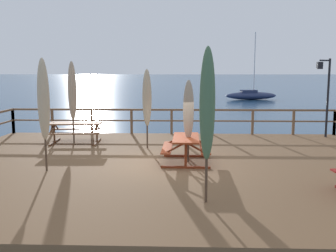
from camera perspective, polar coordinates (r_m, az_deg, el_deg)
The scene contains 12 objects.
ground_plane at distance 11.77m, azimuth -0.14°, elevation -8.72°, with size 600.00×600.00×0.00m, color navy.
wooden_deck at distance 11.68m, azimuth -0.14°, elevation -7.12°, with size 14.15×10.99×0.69m, color brown.
railing_waterside_far at distance 16.72m, azimuth 0.53°, elevation 1.34°, with size 13.95×0.10×1.09m.
picnic_table_mid_centre at distance 11.63m, azimuth 2.65°, elevation -2.65°, with size 1.44×1.85×0.78m.
picnic_table_front_right at distance 15.17m, azimuth -13.40°, elevation -0.29°, with size 2.04×1.49×0.78m.
patio_umbrella_short_mid at distance 11.49m, azimuth 3.02°, elevation 2.31°, with size 0.32×0.32×2.47m.
patio_umbrella_tall_back_right at distance 15.08m, azimuth -13.83°, elevation 4.97°, with size 0.32×0.32×3.07m.
patio_umbrella_tall_mid_right at distance 13.61m, azimuth -3.09°, elevation 4.08°, with size 0.32×0.32×2.78m.
patio_umbrella_tall_mid_left at distance 7.92m, azimuth 5.77°, elevation 3.11°, with size 0.32×0.32×3.22m.
patio_umbrella_short_front at distance 10.95m, azimuth -17.75°, elevation 3.66°, with size 0.32×0.32×3.07m.
lamp_post_hooked at distance 16.99m, azimuth 21.99°, elevation 5.48°, with size 0.63×0.40×3.20m.
sailboat_distant at distance 46.52m, azimuth 12.04°, elevation 4.43°, with size 6.17×2.49×7.72m.
Camera 1 is at (0.41, -11.25, 3.43)m, focal length 41.64 mm.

